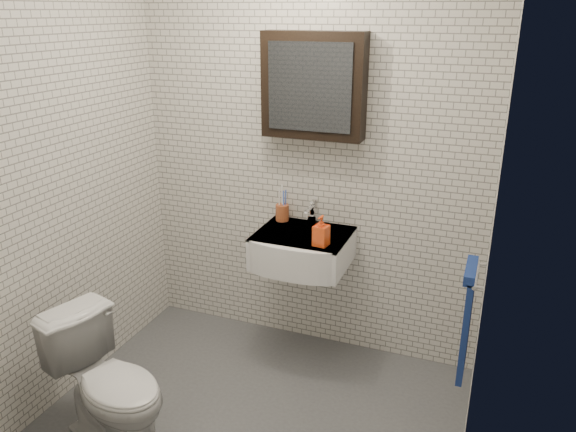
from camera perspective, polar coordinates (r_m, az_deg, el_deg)
The scene contains 9 objects.
ground at distance 3.21m, azimuth -4.52°, elevation -20.77°, with size 2.20×2.00×0.01m, color #4C4F53.
room_shell at distance 2.51m, azimuth -5.44°, elevation 5.29°, with size 2.22×2.02×2.51m.
washbasin at distance 3.37m, azimuth 1.29°, elevation -3.47°, with size 0.55×0.50×0.20m.
faucet at distance 3.48m, azimuth 2.42°, elevation 0.18°, with size 0.06×0.20×0.15m.
mirror_cabinet at distance 3.29m, azimuth 2.61°, elevation 13.07°, with size 0.60×0.15×0.60m.
towel_rail at distance 2.87m, azimuth 17.76°, elevation -9.67°, with size 0.09×0.30×0.58m.
toothbrush_cup at distance 3.55m, azimuth -0.59°, elevation 0.44°, with size 0.09×0.09×0.23m.
soap_bottle at distance 3.17m, azimuth 3.40°, elevation -1.50°, with size 0.08×0.08×0.18m, color #FC511A.
toilet at distance 3.07m, azimuth -17.59°, elevation -15.99°, with size 0.39×0.68×0.69m, color silver.
Camera 1 is at (1.10, -2.16, 2.11)m, focal length 35.00 mm.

